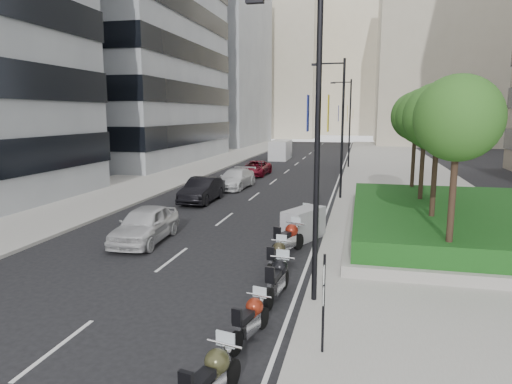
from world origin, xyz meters
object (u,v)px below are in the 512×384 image
(motorcycle_4, at_px, (288,239))
(car_c, at_px, (235,179))
(lamp_post_0, at_px, (312,133))
(motorcycle_6, at_px, (301,217))
(parking_sign, at_px, (324,298))
(car_d, at_px, (255,168))
(motorcycle_0, at_px, (211,381))
(motorcycle_5, at_px, (304,225))
(car_a, at_px, (145,224))
(lamp_post_1, at_px, (340,122))
(motorcycle_2, at_px, (278,279))
(motorcycle_1, at_px, (251,319))
(delivery_van, at_px, (280,151))
(motorcycle_3, at_px, (277,258))
(lamp_post_2, at_px, (348,119))
(car_b, at_px, (202,190))

(motorcycle_4, xyz_separation_m, car_c, (-6.48, 15.45, 0.08))
(lamp_post_0, bearing_deg, motorcycle_6, 98.68)
(parking_sign, bearing_deg, car_d, 105.82)
(motorcycle_0, xyz_separation_m, motorcycle_5, (0.23, 12.29, 0.10))
(lamp_post_0, distance_m, car_c, 21.94)
(motorcycle_6, relative_size, car_a, 0.41)
(lamp_post_1, relative_size, motorcycle_0, 3.96)
(motorcycle_2, bearing_deg, motorcycle_1, -177.82)
(motorcycle_2, height_order, delivery_van, delivery_van)
(motorcycle_3, bearing_deg, lamp_post_2, 4.30)
(motorcycle_3, height_order, car_b, car_b)
(lamp_post_2, bearing_deg, parking_sign, -89.01)
(motorcycle_0, height_order, motorcycle_6, motorcycle_0)
(car_c, bearing_deg, motorcycle_4, -62.59)
(parking_sign, distance_m, delivery_van, 46.33)
(motorcycle_2, distance_m, motorcycle_6, 8.89)
(motorcycle_4, bearing_deg, lamp_post_2, 18.99)
(motorcycle_0, relative_size, motorcycle_5, 0.90)
(lamp_post_2, xyz_separation_m, car_b, (-8.44, -20.69, -4.29))
(car_c, bearing_deg, motorcycle_2, -66.32)
(car_d, bearing_deg, lamp_post_0, -72.03)
(lamp_post_0, xyz_separation_m, car_a, (-7.78, 5.04, -4.28))
(lamp_post_0, height_order, car_d, lamp_post_0)
(car_a, bearing_deg, motorcycle_3, -25.84)
(motorcycle_0, bearing_deg, motorcycle_1, 11.18)
(car_c, relative_size, delivery_van, 0.90)
(motorcycle_2, bearing_deg, motorcycle_6, 8.56)
(lamp_post_2, height_order, parking_sign, lamp_post_2)
(lamp_post_0, distance_m, motorcycle_2, 4.55)
(car_b, bearing_deg, parking_sign, -61.72)
(motorcycle_2, height_order, car_b, car_b)
(motorcycle_4, height_order, car_d, car_d)
(motorcycle_5, bearing_deg, lamp_post_2, 22.75)
(motorcycle_6, bearing_deg, motorcycle_0, -159.61)
(motorcycle_5, xyz_separation_m, delivery_van, (-7.29, 35.57, 0.38))
(car_c, height_order, car_d, car_c)
(car_c, distance_m, car_d, 7.49)
(parking_sign, xyz_separation_m, motorcycle_5, (-1.67, 9.88, -0.75))
(car_a, bearing_deg, lamp_post_2, 72.32)
(parking_sign, xyz_separation_m, motorcycle_0, (-1.90, -2.41, -0.84))
(parking_sign, height_order, motorcycle_2, parking_sign)
(lamp_post_0, relative_size, car_d, 1.88)
(lamp_post_2, bearing_deg, motorcycle_0, -91.77)
(car_c, bearing_deg, car_b, -91.54)
(lamp_post_2, distance_m, motorcycle_2, 35.11)
(parking_sign, xyz_separation_m, motorcycle_2, (-1.63, 3.19, -0.83))
(motorcycle_2, bearing_deg, car_d, 20.33)
(lamp_post_2, distance_m, car_a, 31.25)
(lamp_post_1, xyz_separation_m, motorcycle_1, (-1.16, -19.57, -4.51))
(motorcycle_0, bearing_deg, motorcycle_4, 13.46)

